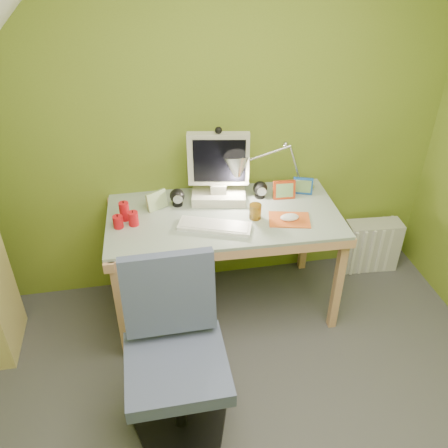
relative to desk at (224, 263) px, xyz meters
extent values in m
cube|color=olive|center=(-0.04, 0.37, 0.82)|extent=(3.20, 0.01, 2.40)
cube|color=white|center=(-0.08, -0.14, 0.40)|extent=(0.45, 0.28, 0.02)
cube|color=#DC5C22|center=(0.38, -0.14, 0.39)|extent=(0.28, 0.23, 0.01)
ellipsoid|color=white|center=(0.38, -0.14, 0.40)|extent=(0.12, 0.08, 0.04)
cylinder|color=brown|center=(0.18, -0.08, 0.43)|extent=(0.09, 0.09, 0.09)
cube|color=#AA3312|center=(0.42, 0.12, 0.45)|extent=(0.15, 0.03, 0.12)
cube|color=#164699|center=(0.56, 0.16, 0.44)|extent=(0.13, 0.06, 0.11)
cube|color=#A1BC81|center=(-0.40, 0.14, 0.44)|extent=(0.13, 0.08, 0.12)
cube|color=silver|center=(1.19, 0.23, -0.18)|extent=(0.41, 0.19, 0.40)
camera|label=1|loc=(-0.45, -2.43, 1.96)|focal=38.00mm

